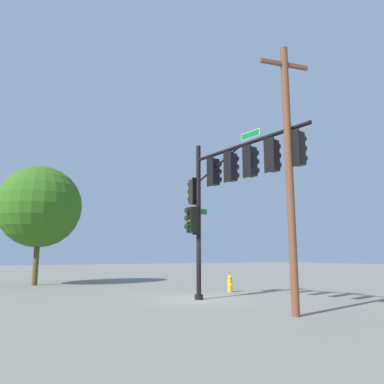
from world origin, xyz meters
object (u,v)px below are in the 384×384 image
(fire_hydrant, at_px, (230,284))
(utility_pole, at_px, (289,169))
(tree_near, at_px, (40,207))
(signal_pole_assembly, at_px, (227,182))

(fire_hydrant, bearing_deg, utility_pole, -18.06)
(fire_hydrant, bearing_deg, tree_near, -137.20)
(utility_pole, xyz_separation_m, tree_near, (-16.06, -6.02, 0.26))
(signal_pole_assembly, distance_m, utility_pole, 3.24)
(signal_pole_assembly, relative_size, tree_near, 0.90)
(signal_pole_assembly, bearing_deg, tree_near, -155.87)
(fire_hydrant, distance_m, tree_near, 13.03)
(fire_hydrant, xyz_separation_m, tree_near, (-8.99, -8.33, 4.44))
(signal_pole_assembly, height_order, utility_pole, utility_pole)
(signal_pole_assembly, distance_m, fire_hydrant, 6.29)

